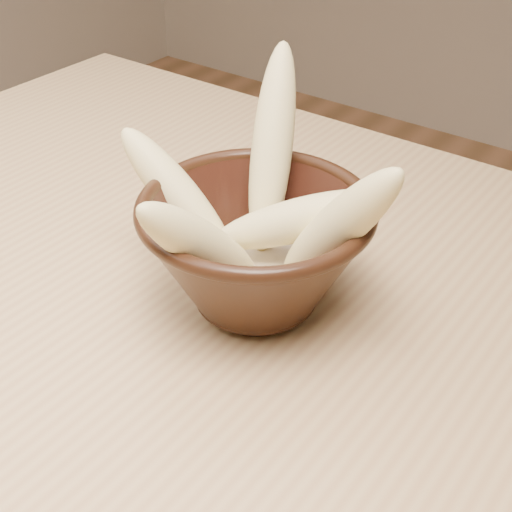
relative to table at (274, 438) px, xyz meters
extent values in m
cube|color=tan|center=(0.00, 0.00, 0.06)|extent=(1.20, 0.80, 0.04)
cylinder|color=#AF7D57|center=(-0.54, 0.34, -0.32)|extent=(0.05, 0.05, 0.71)
cylinder|color=black|center=(-0.06, 0.05, 0.08)|extent=(0.08, 0.08, 0.01)
cylinder|color=black|center=(-0.06, 0.05, 0.10)|extent=(0.08, 0.08, 0.01)
torus|color=black|center=(-0.06, 0.05, 0.17)|extent=(0.18, 0.18, 0.01)
cylinder|color=beige|center=(-0.06, 0.05, 0.11)|extent=(0.10, 0.10, 0.01)
ellipsoid|color=#EAD68A|center=(-0.08, 0.11, 0.19)|extent=(0.08, 0.12, 0.16)
ellipsoid|color=#EAD68A|center=(-0.13, 0.04, 0.16)|extent=(0.13, 0.04, 0.11)
ellipsoid|color=#EAD68A|center=(0.01, 0.06, 0.17)|extent=(0.11, 0.04, 0.14)
ellipsoid|color=#EAD68A|center=(-0.03, 0.07, 0.16)|extent=(0.14, 0.10, 0.08)
ellipsoid|color=#EAD68A|center=(-0.06, -0.01, 0.17)|extent=(0.05, 0.12, 0.12)
camera|label=1|loc=(0.22, -0.32, 0.45)|focal=50.00mm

